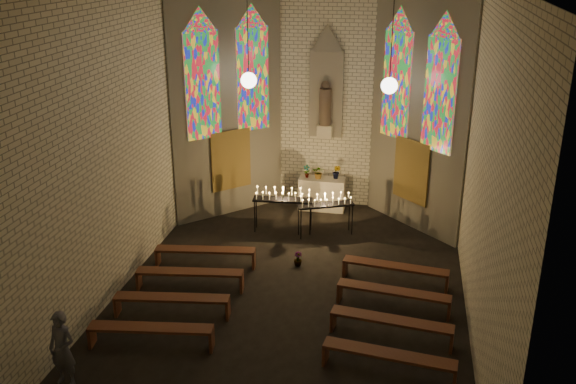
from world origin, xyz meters
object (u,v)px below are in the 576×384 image
object	(u,v)px
aisle_flower_pot	(298,259)
votive_stand_right	(326,202)
altar	(322,194)
votive_stand_left	(283,197)
visitor	(62,349)

from	to	relation	value
aisle_flower_pot	votive_stand_right	world-z (taller)	votive_stand_right
altar	votive_stand_left	xyz separation A→B (m)	(-0.86, -1.85, 0.56)
votive_stand_left	visitor	bearing A→B (deg)	-114.15
altar	aisle_flower_pot	xyz separation A→B (m)	(-0.08, -3.85, -0.32)
votive_stand_right	votive_stand_left	bearing A→B (deg)	156.41
votive_stand_left	votive_stand_right	distance (m)	1.22
altar	votive_stand_right	world-z (taller)	votive_stand_right
visitor	aisle_flower_pot	bearing A→B (deg)	67.89
visitor	altar	bearing A→B (deg)	79.39
altar	visitor	size ratio (longest dim) A/B	0.93
votive_stand_left	votive_stand_right	world-z (taller)	votive_stand_left
altar	votive_stand_right	bearing A→B (deg)	-79.18
votive_stand_left	visitor	distance (m)	7.91
aisle_flower_pot	votive_stand_right	bearing A→B (deg)	77.66
aisle_flower_pot	visitor	xyz separation A→B (m)	(-3.42, -5.45, 0.57)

